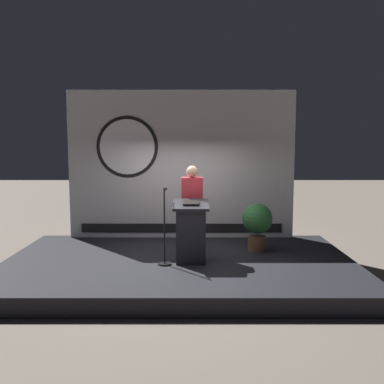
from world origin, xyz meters
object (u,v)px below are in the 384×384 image
object	(u,v)px
podium	(192,232)
potted_plant	(258,222)
speaker_person	(193,210)
microphone_stand	(166,238)

from	to	relation	value
podium	potted_plant	world-z (taller)	podium
speaker_person	microphone_stand	bearing A→B (deg)	-129.61
speaker_person	potted_plant	distance (m)	1.36
podium	speaker_person	size ratio (longest dim) A/B	0.66
speaker_person	potted_plant	world-z (taller)	speaker_person
microphone_stand	potted_plant	bearing A→B (deg)	27.45
speaker_person	podium	bearing A→B (deg)	-92.76
podium	microphone_stand	xyz separation A→B (m)	(-0.46, -0.11, -0.08)
podium	microphone_stand	size ratio (longest dim) A/B	0.83
microphone_stand	potted_plant	distance (m)	2.00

